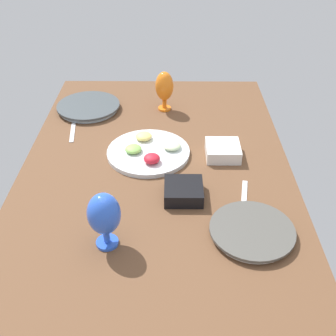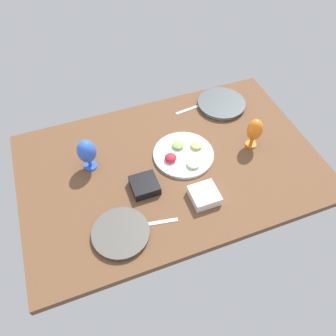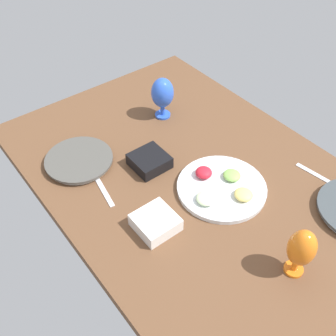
{
  "view_description": "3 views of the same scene",
  "coord_description": "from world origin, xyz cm",
  "px_view_note": "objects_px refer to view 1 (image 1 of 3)",
  "views": [
    {
      "loc": [
        -130.96,
        -5.78,
        93.69
      ],
      "look_at": [
        -7.67,
        -4.68,
        5.02
      ],
      "focal_mm": 44.57,
      "sensor_mm": 36.0,
      "label": 1
    },
    {
      "loc": [
        -41.86,
        -108.19,
        140.95
      ],
      "look_at": [
        -3.59,
        -5.7,
        5.02
      ],
      "focal_mm": 36.13,
      "sensor_mm": 36.0,
      "label": 2
    },
    {
      "loc": [
        77.37,
        -75.2,
        111.04
      ],
      "look_at": [
        -8.32,
        -8.48,
        5.02
      ],
      "focal_mm": 43.32,
      "sensor_mm": 36.0,
      "label": 3
    }
  ],
  "objects_px": {
    "square_bowl_white": "(223,150)",
    "square_bowl_black": "(184,190)",
    "dinner_plate_right": "(89,107)",
    "hurricane_glass_blue": "(104,215)",
    "dinner_plate_left": "(252,231)",
    "hurricane_glass_orange": "(164,87)",
    "fruit_platter": "(149,151)"
  },
  "relations": [
    {
      "from": "square_bowl_white",
      "to": "square_bowl_black",
      "type": "height_order",
      "value": "same"
    },
    {
      "from": "dinner_plate_right",
      "to": "hurricane_glass_blue",
      "type": "distance_m",
      "value": 0.9
    },
    {
      "from": "square_bowl_white",
      "to": "square_bowl_black",
      "type": "distance_m",
      "value": 0.3
    },
    {
      "from": "dinner_plate_left",
      "to": "hurricane_glass_orange",
      "type": "bearing_deg",
      "value": 18.92
    },
    {
      "from": "hurricane_glass_orange",
      "to": "hurricane_glass_blue",
      "type": "xyz_separation_m",
      "value": [
        -0.88,
        0.16,
        0.0
      ]
    },
    {
      "from": "dinner_plate_right",
      "to": "hurricane_glass_orange",
      "type": "xyz_separation_m",
      "value": [
        0.01,
        -0.36,
        0.1
      ]
    },
    {
      "from": "square_bowl_white",
      "to": "fruit_platter",
      "type": "bearing_deg",
      "value": 87.99
    },
    {
      "from": "dinner_plate_left",
      "to": "hurricane_glass_blue",
      "type": "distance_m",
      "value": 0.46
    },
    {
      "from": "dinner_plate_right",
      "to": "square_bowl_black",
      "type": "distance_m",
      "value": 0.78
    },
    {
      "from": "hurricane_glass_orange",
      "to": "hurricane_glass_blue",
      "type": "bearing_deg",
      "value": 169.61
    },
    {
      "from": "hurricane_glass_orange",
      "to": "square_bowl_white",
      "type": "height_order",
      "value": "hurricane_glass_orange"
    },
    {
      "from": "dinner_plate_right",
      "to": "hurricane_glass_orange",
      "type": "height_order",
      "value": "hurricane_glass_orange"
    },
    {
      "from": "dinner_plate_right",
      "to": "hurricane_glass_blue",
      "type": "relative_size",
      "value": 1.55
    },
    {
      "from": "dinner_plate_right",
      "to": "square_bowl_white",
      "type": "xyz_separation_m",
      "value": [
        -0.39,
        -0.6,
        0.01
      ]
    },
    {
      "from": "hurricane_glass_orange",
      "to": "hurricane_glass_blue",
      "type": "distance_m",
      "value": 0.9
    },
    {
      "from": "hurricane_glass_blue",
      "to": "square_bowl_white",
      "type": "xyz_separation_m",
      "value": [
        0.49,
        -0.4,
        -0.09
      ]
    },
    {
      "from": "hurricane_glass_orange",
      "to": "square_bowl_white",
      "type": "relative_size",
      "value": 1.41
    },
    {
      "from": "hurricane_glass_blue",
      "to": "square_bowl_white",
      "type": "height_order",
      "value": "hurricane_glass_blue"
    },
    {
      "from": "hurricane_glass_blue",
      "to": "square_bowl_white",
      "type": "relative_size",
      "value": 1.43
    },
    {
      "from": "dinner_plate_right",
      "to": "hurricane_glass_orange",
      "type": "bearing_deg",
      "value": -88.87
    },
    {
      "from": "dinner_plate_right",
      "to": "square_bowl_white",
      "type": "distance_m",
      "value": 0.72
    },
    {
      "from": "dinner_plate_left",
      "to": "square_bowl_white",
      "type": "height_order",
      "value": "square_bowl_white"
    },
    {
      "from": "fruit_platter",
      "to": "hurricane_glass_blue",
      "type": "distance_m",
      "value": 0.52
    },
    {
      "from": "hurricane_glass_orange",
      "to": "square_bowl_white",
      "type": "bearing_deg",
      "value": -149.02
    },
    {
      "from": "hurricane_glass_orange",
      "to": "dinner_plate_left",
      "type": "bearing_deg",
      "value": -161.08
    },
    {
      "from": "hurricane_glass_blue",
      "to": "square_bowl_white",
      "type": "bearing_deg",
      "value": -39.54
    },
    {
      "from": "hurricane_glass_orange",
      "to": "square_bowl_black",
      "type": "distance_m",
      "value": 0.67
    },
    {
      "from": "square_bowl_black",
      "to": "dinner_plate_left",
      "type": "bearing_deg",
      "value": -131.12
    },
    {
      "from": "hurricane_glass_blue",
      "to": "dinner_plate_right",
      "type": "bearing_deg",
      "value": 12.91
    },
    {
      "from": "dinner_plate_left",
      "to": "square_bowl_white",
      "type": "relative_size",
      "value": 2.0
    },
    {
      "from": "hurricane_glass_orange",
      "to": "square_bowl_white",
      "type": "distance_m",
      "value": 0.47
    },
    {
      "from": "dinner_plate_left",
      "to": "fruit_platter",
      "type": "distance_m",
      "value": 0.57
    }
  ]
}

